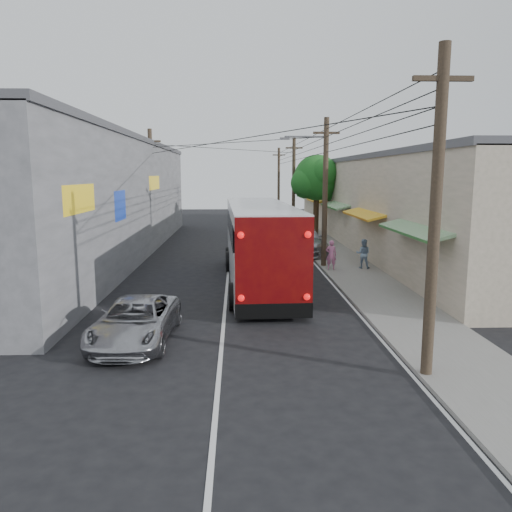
{
  "coord_description": "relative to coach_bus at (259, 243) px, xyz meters",
  "views": [
    {
      "loc": [
        0.49,
        -13.69,
        5.04
      ],
      "look_at": [
        1.27,
        6.86,
        1.67
      ],
      "focal_mm": 35.0,
      "sensor_mm": 36.0,
      "label": 1
    }
  ],
  "objects": [
    {
      "name": "parked_car_far",
      "position": [
        3.12,
        18.39,
        -1.18
      ],
      "size": [
        1.59,
        4.5,
        1.48
      ],
      "primitive_type": "imported",
      "rotation": [
        0.0,
        0.0,
        0.0
      ],
      "color": "black",
      "rests_on": "ground"
    },
    {
      "name": "ground",
      "position": [
        -1.48,
        -9.11,
        -1.92
      ],
      "size": [
        120.0,
        120.0,
        0.0
      ],
      "primitive_type": "plane",
      "color": "black",
      "rests_on": "ground"
    },
    {
      "name": "building_left",
      "position": [
        -9.98,
        8.89,
        1.73
      ],
      "size": [
        7.2,
        36.0,
        7.25
      ],
      "color": "gray",
      "rests_on": "ground"
    },
    {
      "name": "parked_car_mid",
      "position": [
        2.32,
        16.89,
        -1.22
      ],
      "size": [
        2.17,
        4.29,
        1.4
      ],
      "primitive_type": "imported",
      "rotation": [
        0.0,
        0.0,
        0.13
      ],
      "color": "#26252A",
      "rests_on": "ground"
    },
    {
      "name": "pedestrian_far",
      "position": [
        5.68,
        3.05,
        -1.03
      ],
      "size": [
        0.89,
        0.77,
        1.55
      ],
      "primitive_type": "imported",
      "rotation": [
        0.0,
        0.0,
        2.86
      ],
      "color": "#7E99B7",
      "rests_on": "sidewalk"
    },
    {
      "name": "building_right",
      "position": [
        9.51,
        12.89,
        1.23
      ],
      "size": [
        7.09,
        40.0,
        6.25
      ],
      "color": "beige",
      "rests_on": "ground"
    },
    {
      "name": "sidewalk",
      "position": [
        5.02,
        10.89,
        -1.86
      ],
      "size": [
        3.0,
        80.0,
        0.12
      ],
      "primitive_type": "cube",
      "color": "slate",
      "rests_on": "ground"
    },
    {
      "name": "jeepney",
      "position": [
        -4.09,
        -8.11,
        -1.26
      ],
      "size": [
        2.36,
        4.81,
        1.31
      ],
      "primitive_type": "imported",
      "rotation": [
        0.0,
        0.0,
        -0.04
      ],
      "color": "#A9A9AF",
      "rests_on": "ground"
    },
    {
      "name": "parked_suv",
      "position": [
        3.12,
        8.68,
        -1.04
      ],
      "size": [
        2.87,
        6.23,
        1.76
      ],
      "primitive_type": "imported",
      "rotation": [
        0.0,
        0.0,
        0.07
      ],
      "color": "#95959C",
      "rests_on": "ground"
    },
    {
      "name": "utility_poles",
      "position": [
        1.64,
        11.22,
        2.21
      ],
      "size": [
        11.8,
        45.28,
        8.0
      ],
      "color": "#473828",
      "rests_on": "ground"
    },
    {
      "name": "pedestrian_near",
      "position": [
        3.92,
        2.8,
        -1.03
      ],
      "size": [
        0.62,
        0.46,
        1.54
      ],
      "primitive_type": "imported",
      "rotation": [
        0.0,
        0.0,
        2.96
      ],
      "color": "pink",
      "rests_on": "sidewalk"
    },
    {
      "name": "coach_bus",
      "position": [
        0.0,
        0.0,
        0.0
      ],
      "size": [
        3.33,
        12.97,
        3.71
      ],
      "rotation": [
        0.0,
        0.0,
        0.04
      ],
      "color": "silver",
      "rests_on": "ground"
    },
    {
      "name": "street_tree",
      "position": [
        5.39,
        16.91,
        2.75
      ],
      "size": [
        4.4,
        4.0,
        6.6
      ],
      "color": "#3F2B19",
      "rests_on": "ground"
    }
  ]
}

